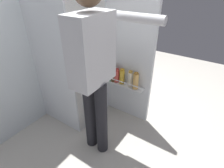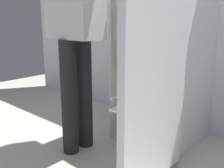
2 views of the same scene
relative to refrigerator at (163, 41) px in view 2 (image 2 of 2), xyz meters
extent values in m
plane|color=#B7B2A8|center=(-0.03, -0.52, -0.83)|extent=(5.99, 5.99, 0.00)
cube|color=silver|center=(-0.03, 0.05, 0.00)|extent=(0.62, 0.64, 1.67)
cube|color=white|center=(-0.03, -0.26, 0.00)|extent=(0.58, 0.01, 1.63)
cube|color=white|center=(-0.03, -0.22, 0.12)|extent=(0.54, 0.09, 0.01)
cube|color=silver|center=(0.31, -0.58, 0.00)|extent=(0.05, 0.62, 1.60)
cube|color=white|center=(0.23, -0.58, -0.32)|extent=(0.11, 0.50, 0.01)
cylinder|color=silver|center=(0.18, -0.58, -0.25)|extent=(0.01, 0.48, 0.01)
cylinder|color=gold|center=(0.24, -0.53, -0.22)|extent=(0.06, 0.06, 0.18)
cylinder|color=#BC8419|center=(0.24, -0.53, -0.12)|extent=(0.05, 0.05, 0.02)
cylinder|color=brown|center=(0.23, -0.41, -0.20)|extent=(0.07, 0.07, 0.22)
cylinder|color=black|center=(0.23, -0.41, -0.08)|extent=(0.06, 0.06, 0.02)
cylinder|color=#EDE5CC|center=(0.24, -0.64, -0.22)|extent=(0.06, 0.06, 0.18)
cylinder|color=#B78933|center=(0.24, -0.64, -0.12)|extent=(0.05, 0.05, 0.02)
cylinder|color=tan|center=(0.22, -0.73, -0.21)|extent=(0.07, 0.07, 0.20)
cylinder|color=#996623|center=(0.22, -0.73, -0.10)|extent=(0.05, 0.05, 0.02)
cylinder|color=#DB4C47|center=(0.24, -0.45, -0.23)|extent=(0.07, 0.07, 0.16)
cylinder|color=#B22D28|center=(0.24, -0.45, -0.14)|extent=(0.06, 0.06, 0.02)
cylinder|color=green|center=(0.24, -0.37, -0.23)|extent=(0.07, 0.07, 0.15)
cylinder|color=#195B28|center=(0.24, -0.37, -0.15)|extent=(0.05, 0.05, 0.02)
cylinder|color=black|center=(-0.38, -0.51, -0.40)|extent=(0.12, 0.12, 0.86)
cylinder|color=black|center=(-0.37, -0.66, -0.40)|extent=(0.12, 0.12, 0.86)
camera|label=1|loc=(-1.46, -1.51, 0.86)|focal=28.63mm
camera|label=2|loc=(1.09, -1.82, 0.16)|focal=41.99mm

